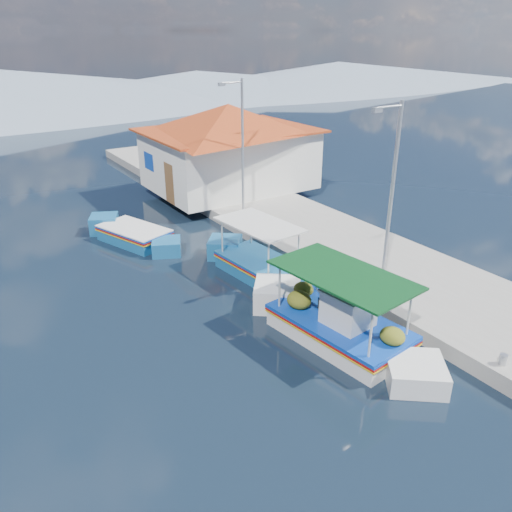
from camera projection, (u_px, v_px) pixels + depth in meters
ground at (312, 370)px, 13.70m from camera, size 160.00×160.00×0.00m
quay at (333, 244)px, 21.14m from camera, size 5.00×44.00×0.50m
bollards at (305, 252)px, 19.35m from camera, size 0.20×17.20×0.30m
main_caique at (338, 325)px, 14.89m from camera, size 2.68×7.32×2.42m
caique_green_canopy at (258, 265)px, 19.00m from camera, size 2.17×5.98×2.25m
caique_blue_hull at (134, 236)px, 21.91m from camera, size 2.88×5.33×1.01m
harbor_building at (229, 145)px, 27.16m from camera, size 10.49×10.49×4.40m
lamp_post_near at (390, 188)px, 15.92m from camera, size 1.21×0.14×6.00m
lamp_post_far at (241, 140)px, 22.82m from camera, size 1.21×0.14×6.00m
mountain_ridge at (54, 90)px, 59.06m from camera, size 171.40×96.00×5.50m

